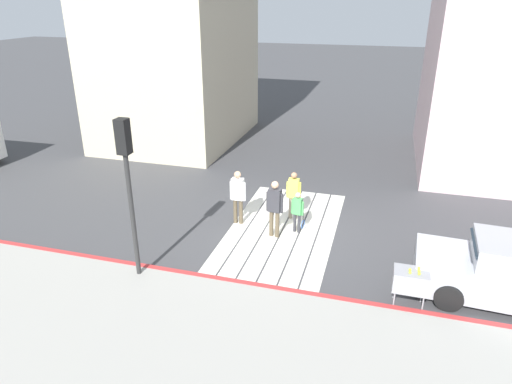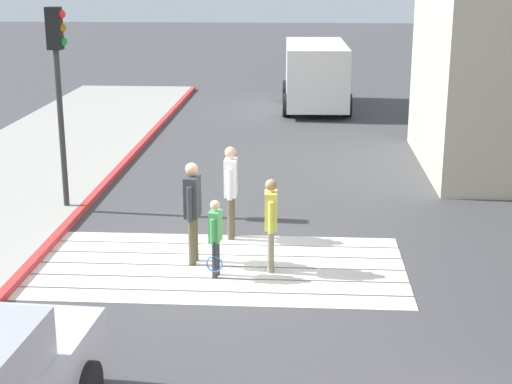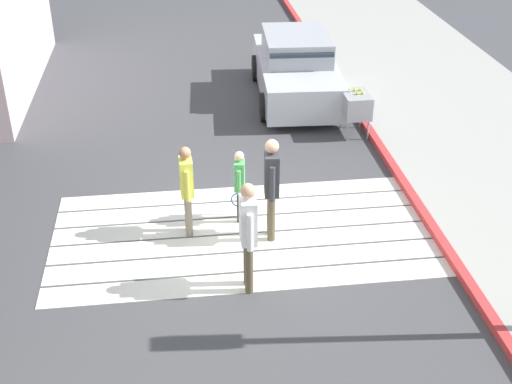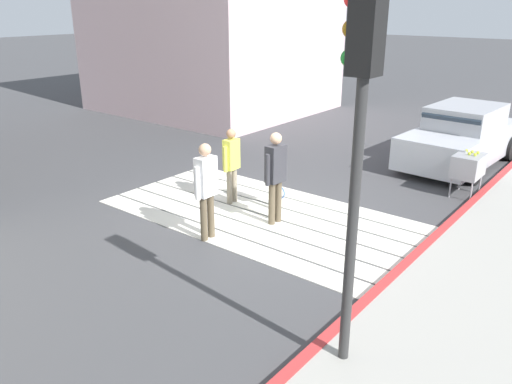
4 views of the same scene
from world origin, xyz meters
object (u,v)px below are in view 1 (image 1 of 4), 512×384
at_px(car_parked_near_curb, 511,274).
at_px(pedestrian_child_with_racket, 298,210).
at_px(pedestrian_adult_trailing, 275,205).
at_px(pedestrian_adult_side, 238,194).
at_px(pedestrian_adult_lead, 294,192).
at_px(tennis_ball_cart, 411,280).
at_px(traffic_light_corner, 127,168).

height_order(car_parked_near_curb, pedestrian_child_with_racket, car_parked_near_curb).
height_order(pedestrian_adult_trailing, pedestrian_adult_side, pedestrian_adult_trailing).
relative_size(car_parked_near_curb, pedestrian_adult_lead, 2.70).
bearing_deg(tennis_ball_cart, pedestrian_child_with_racket, 48.50).
bearing_deg(tennis_ball_cart, pedestrian_adult_trailing, 57.97).
bearing_deg(pedestrian_child_with_racket, pedestrian_adult_lead, 19.59).
height_order(pedestrian_adult_side, pedestrian_child_with_racket, pedestrian_adult_side).
distance_m(tennis_ball_cart, pedestrian_adult_side, 6.01).
bearing_deg(pedestrian_adult_trailing, pedestrian_adult_side, 68.04).
xyz_separation_m(pedestrian_adult_trailing, pedestrian_adult_side, (0.54, 1.33, -0.01)).
bearing_deg(car_parked_near_curb, traffic_light_corner, 99.89).
bearing_deg(traffic_light_corner, pedestrian_adult_lead, -35.28).
height_order(traffic_light_corner, pedestrian_adult_trailing, traffic_light_corner).
distance_m(car_parked_near_curb, pedestrian_adult_trailing, 6.37).
relative_size(traffic_light_corner, pedestrian_adult_lead, 2.60).
xyz_separation_m(pedestrian_adult_lead, pedestrian_child_with_racket, (-0.90, -0.32, -0.19)).
bearing_deg(pedestrian_adult_lead, tennis_ball_cart, -136.60).
height_order(pedestrian_adult_trailing, pedestrian_child_with_racket, pedestrian_adult_trailing).
distance_m(traffic_light_corner, pedestrian_adult_side, 4.42).
bearing_deg(pedestrian_child_with_racket, traffic_light_corner, 135.66).
relative_size(pedestrian_adult_trailing, pedestrian_adult_side, 1.01).
height_order(traffic_light_corner, tennis_ball_cart, traffic_light_corner).
relative_size(pedestrian_adult_trailing, pedestrian_child_with_racket, 1.35).
distance_m(tennis_ball_cart, pedestrian_child_with_racket, 4.36).
relative_size(tennis_ball_cart, pedestrian_adult_trailing, 0.56).
xyz_separation_m(car_parked_near_curb, pedestrian_adult_trailing, (1.53, 6.18, 0.32)).
xyz_separation_m(tennis_ball_cart, pedestrian_child_with_racket, (2.89, 3.26, 0.06)).
xyz_separation_m(pedestrian_adult_lead, pedestrian_adult_trailing, (-1.36, 0.29, 0.11)).
relative_size(tennis_ball_cart, pedestrian_adult_lead, 0.62).
bearing_deg(pedestrian_child_with_racket, tennis_ball_cart, -131.50).
bearing_deg(tennis_ball_cart, car_parked_near_curb, -68.66).
xyz_separation_m(tennis_ball_cart, pedestrian_adult_trailing, (2.43, 3.88, 0.36)).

